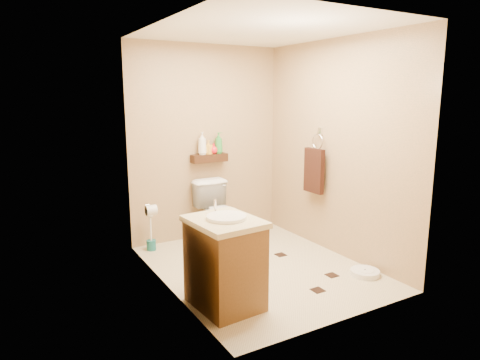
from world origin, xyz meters
TOP-DOWN VIEW (x-y plane):
  - ground at (0.00, 0.00)m, footprint 2.50×2.50m
  - wall_back at (0.00, 1.25)m, footprint 2.00×0.04m
  - wall_front at (0.00, -1.25)m, footprint 2.00×0.04m
  - wall_left at (-1.00, 0.00)m, footprint 0.04×2.50m
  - wall_right at (1.00, 0.00)m, footprint 0.04×2.50m
  - ceiling at (0.00, 0.00)m, footprint 2.00×2.50m
  - wall_shelf at (0.00, 1.17)m, footprint 0.46×0.14m
  - floor_accents at (0.02, -0.08)m, footprint 1.19×1.32m
  - toilet at (-0.02, 0.83)m, footprint 0.44×0.76m
  - vanity at (-0.70, -0.55)m, footprint 0.57×0.68m
  - bathroom_scale at (0.82, -0.70)m, footprint 0.32×0.32m
  - toilet_brush at (-0.82, 1.07)m, footprint 0.11×0.11m
  - towel_ring at (0.91, 0.25)m, footprint 0.12×0.30m
  - toilet_paper at (-0.94, 0.65)m, footprint 0.12×0.11m
  - bottle_a at (-0.10, 1.17)m, footprint 0.15×0.15m
  - bottle_b at (-0.01, 1.17)m, footprint 0.11×0.11m
  - bottle_c at (0.06, 1.17)m, footprint 0.14×0.14m
  - bottle_d at (0.13, 1.17)m, footprint 0.14×0.14m

SIDE VIEW (x-z plane):
  - ground at x=0.00m, z-range 0.00..0.00m
  - floor_accents at x=0.02m, z-range 0.00..0.01m
  - bathroom_scale at x=0.82m, z-range 0.00..0.06m
  - toilet_brush at x=-0.82m, z-range -0.07..0.41m
  - toilet at x=-0.02m, z-range 0.00..0.76m
  - vanity at x=-0.70m, z-range -0.05..0.85m
  - toilet_paper at x=-0.94m, z-range 0.54..0.66m
  - towel_ring at x=0.91m, z-range 0.57..1.33m
  - wall_shelf at x=0.00m, z-range 0.97..1.07m
  - bottle_c at x=0.06m, z-range 1.07..1.20m
  - bottle_b at x=-0.01m, z-range 1.07..1.24m
  - wall_back at x=0.00m, z-range 0.00..2.40m
  - wall_front at x=0.00m, z-range 0.00..2.40m
  - wall_left at x=-1.00m, z-range 0.00..2.40m
  - wall_right at x=1.00m, z-range 0.00..2.40m
  - bottle_d at x=0.13m, z-range 1.07..1.33m
  - bottle_a at x=-0.10m, z-range 1.07..1.35m
  - ceiling at x=0.00m, z-range 2.39..2.41m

